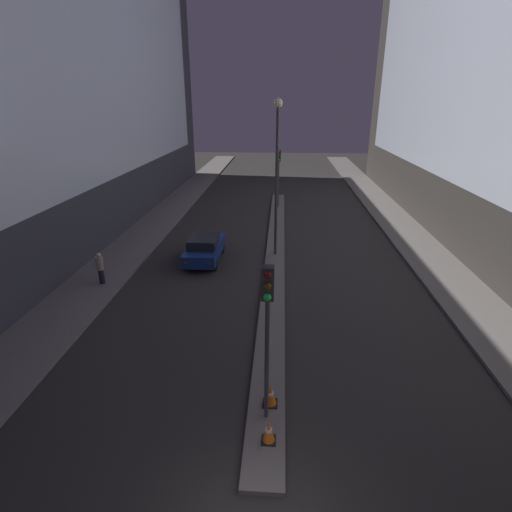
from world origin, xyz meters
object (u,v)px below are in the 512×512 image
Objects in this scene: traffic_light_mid at (279,166)px; traffic_cone_near at (269,431)px; traffic_light_near at (267,312)px; pedestrian_on_left_sidewalk at (100,268)px; street_lamp at (277,157)px; car_left_lane at (205,248)px; traffic_cone_far at (270,395)px.

traffic_light_mid reaches higher than traffic_cone_near.
traffic_light_near reaches higher than pedestrian_on_left_sidewalk.
traffic_light_near is at bearing 96.89° from traffic_cone_near.
street_lamp reaches higher than traffic_light_mid.
traffic_cone_far is at bearing -70.37° from car_left_lane.
car_left_lane is at bearing 38.77° from pedestrian_on_left_sidewalk.
traffic_light_near is at bearing -71.60° from car_left_lane.
street_lamp is at bearing 90.43° from traffic_cone_near.
street_lamp reaches higher than traffic_light_near.
traffic_light_mid reaches higher than traffic_cone_far.
traffic_light_near is 12.21m from pedestrian_on_left_sidewalk.
traffic_light_near reaches higher than car_left_lane.
traffic_light_mid is 18.22m from pedestrian_on_left_sidewalk.
traffic_cone_near is (0.10, -25.20, -3.10)m from traffic_light_mid.
traffic_cone_near is 0.40× the size of pedestrian_on_left_sidewalk.
traffic_light_near is 13.17m from street_lamp.
pedestrian_on_left_sidewalk is (-8.46, -15.93, -2.58)m from traffic_light_mid.
traffic_cone_near is 13.50m from car_left_lane.
traffic_cone_near is at bearing -89.57° from street_lamp.
pedestrian_on_left_sidewalk is at bearing 137.32° from traffic_cone_far.
car_left_lane is (-4.00, 12.01, -2.80)m from traffic_light_near.
traffic_light_mid is at bearing 90.00° from traffic_light_near.
car_left_lane is at bearing 109.63° from traffic_cone_far.
traffic_light_near is at bearing -90.00° from traffic_light_mid.
street_lamp is 5.32× the size of pedestrian_on_left_sidewalk.
traffic_light_mid is at bearing 62.03° from pedestrian_on_left_sidewalk.
street_lamp is 10.72m from pedestrian_on_left_sidewalk.
traffic_light_mid is (0.00, 24.35, 0.00)m from traffic_light_near.
car_left_lane reaches higher than traffic_cone_near.
traffic_cone_far reaches higher than traffic_cone_near.
car_left_lane is 5.73m from pedestrian_on_left_sidewalk.
traffic_light_near is 3.13m from traffic_cone_far.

